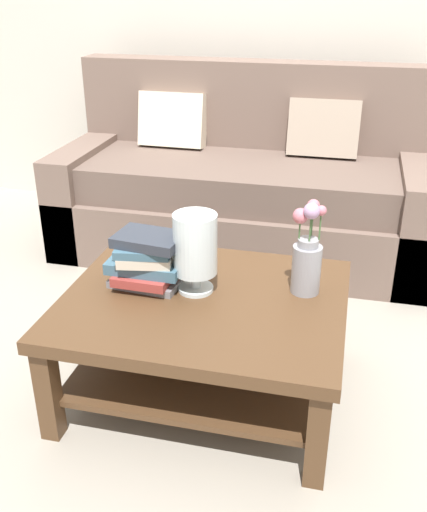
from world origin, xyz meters
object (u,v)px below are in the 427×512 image
at_px(couch, 245,189).
at_px(flower_pitcher, 307,257).
at_px(book_stack_main, 147,261).
at_px(coffee_table, 204,323).
at_px(glass_hurricane_vase, 195,247).

relative_size(couch, flower_pitcher, 5.85).
relative_size(couch, book_stack_main, 7.22).
distance_m(coffee_table, glass_hurricane_vase, 0.30).
xyz_separation_m(book_stack_main, glass_hurricane_vase, (0.19, 0.00, 0.08)).
bearing_deg(coffee_table, flower_pitcher, 20.04).
distance_m(couch, book_stack_main, 1.38).
bearing_deg(glass_hurricane_vase, flower_pitcher, 12.36).
bearing_deg(flower_pitcher, glass_hurricane_vase, -167.64).
relative_size(glass_hurricane_vase, flower_pitcher, 0.85).
relative_size(coffee_table, book_stack_main, 3.56).
bearing_deg(couch, flower_pitcher, -69.59).
bearing_deg(glass_hurricane_vase, coffee_table, -46.58).
bearing_deg(couch, glass_hurricane_vase, -87.00).
height_order(coffee_table, glass_hurricane_vase, glass_hurricane_vase).
xyz_separation_m(coffee_table, glass_hurricane_vase, (-0.04, 0.04, 0.30)).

